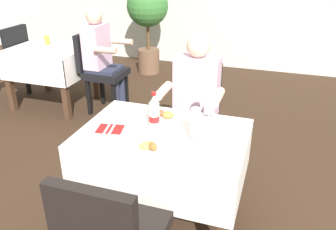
% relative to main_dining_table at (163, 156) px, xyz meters
% --- Properties ---
extents(main_dining_table, '(1.09, 0.77, 0.76)m').
position_rel_main_dining_table_xyz_m(main_dining_table, '(0.00, 0.00, 0.00)').
color(main_dining_table, white).
rests_on(main_dining_table, ground).
extents(chair_far_diner_seat, '(0.44, 0.50, 0.97)m').
position_rel_main_dining_table_xyz_m(chair_far_diner_seat, '(-0.00, 0.78, -0.02)').
color(chair_far_diner_seat, black).
rests_on(chair_far_diner_seat, ground).
extents(seated_diner_far, '(0.50, 0.46, 1.26)m').
position_rel_main_dining_table_xyz_m(seated_diner_far, '(0.04, 0.67, 0.14)').
color(seated_diner_far, '#282D42').
rests_on(seated_diner_far, ground).
extents(plate_near_camera, '(0.25, 0.25, 0.06)m').
position_rel_main_dining_table_xyz_m(plate_near_camera, '(0.01, -0.22, 0.20)').
color(plate_near_camera, white).
rests_on(plate_near_camera, main_dining_table).
extents(plate_far_diner, '(0.25, 0.25, 0.06)m').
position_rel_main_dining_table_xyz_m(plate_far_diner, '(-0.05, 0.20, 0.20)').
color(plate_far_diner, white).
rests_on(plate_far_diner, main_dining_table).
extents(beer_glass_left, '(0.07, 0.07, 0.24)m').
position_rel_main_dining_table_xyz_m(beer_glass_left, '(0.24, 0.31, 0.30)').
color(beer_glass_left, white).
rests_on(beer_glass_left, main_dining_table).
extents(beer_glass_middle, '(0.07, 0.07, 0.22)m').
position_rel_main_dining_table_xyz_m(beer_glass_middle, '(0.23, -0.04, 0.29)').
color(beer_glass_middle, white).
rests_on(beer_glass_middle, main_dining_table).
extents(cola_bottle_primary, '(0.07, 0.07, 0.27)m').
position_rel_main_dining_table_xyz_m(cola_bottle_primary, '(-0.06, 0.00, 0.30)').
color(cola_bottle_primary, silver).
rests_on(cola_bottle_primary, main_dining_table).
extents(napkin_cutlery_set, '(0.19, 0.20, 0.01)m').
position_rel_main_dining_table_xyz_m(napkin_cutlery_set, '(-0.35, -0.08, 0.19)').
color(napkin_cutlery_set, maroon).
rests_on(napkin_cutlery_set, main_dining_table).
extents(background_dining_table, '(0.92, 0.84, 0.76)m').
position_rel_main_dining_table_xyz_m(background_dining_table, '(-2.06, 1.66, -0.00)').
color(background_dining_table, white).
rests_on(background_dining_table, ground).
extents(background_chair_left, '(0.50, 0.44, 0.97)m').
position_rel_main_dining_table_xyz_m(background_chair_left, '(-2.73, 1.66, -0.02)').
color(background_chair_left, black).
rests_on(background_chair_left, ground).
extents(background_chair_right, '(0.50, 0.44, 0.97)m').
position_rel_main_dining_table_xyz_m(background_chair_right, '(-1.40, 1.66, -0.02)').
color(background_chair_right, black).
rests_on(background_chair_right, ground).
extents(background_patron, '(0.46, 0.50, 1.26)m').
position_rel_main_dining_table_xyz_m(background_patron, '(-1.35, 1.66, 0.14)').
color(background_patron, '#282D42').
rests_on(background_patron, ground).
extents(background_table_tumbler, '(0.06, 0.06, 0.11)m').
position_rel_main_dining_table_xyz_m(background_table_tumbler, '(-2.17, 1.76, 0.24)').
color(background_table_tumbler, gold).
rests_on(background_table_tumbler, background_dining_table).
extents(potted_plant_corner, '(0.64, 0.64, 1.39)m').
position_rel_main_dining_table_xyz_m(potted_plant_corner, '(-1.38, 3.24, 0.36)').
color(potted_plant_corner, brown).
rests_on(potted_plant_corner, ground).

